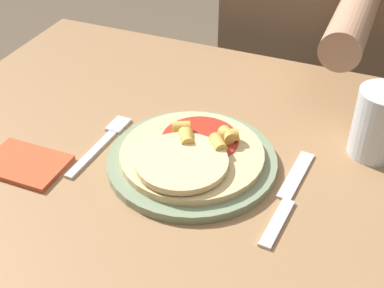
{
  "coord_description": "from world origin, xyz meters",
  "views": [
    {
      "loc": [
        0.23,
        -0.56,
        1.29
      ],
      "look_at": [
        -0.02,
        0.04,
        0.81
      ],
      "focal_mm": 50.0,
      "sensor_mm": 36.0,
      "label": 1
    }
  ],
  "objects_px": {
    "dining_table": "(196,240)",
    "plate": "(192,161)",
    "person_diner": "(309,43)",
    "pizza": "(192,153)",
    "fork": "(103,141)",
    "knife": "(287,197)",
    "drinking_glass": "(379,123)"
  },
  "relations": [
    {
      "from": "pizza",
      "to": "fork",
      "type": "bearing_deg",
      "value": 179.65
    },
    {
      "from": "plate",
      "to": "person_diner",
      "type": "distance_m",
      "value": 0.6
    },
    {
      "from": "plate",
      "to": "person_diner",
      "type": "bearing_deg",
      "value": 84.39
    },
    {
      "from": "fork",
      "to": "person_diner",
      "type": "distance_m",
      "value": 0.64
    },
    {
      "from": "plate",
      "to": "knife",
      "type": "bearing_deg",
      "value": -7.34
    },
    {
      "from": "plate",
      "to": "fork",
      "type": "bearing_deg",
      "value": -179.0
    },
    {
      "from": "drinking_glass",
      "to": "plate",
      "type": "bearing_deg",
      "value": -151.31
    },
    {
      "from": "knife",
      "to": "fork",
      "type": "bearing_deg",
      "value": 176.81
    },
    {
      "from": "pizza",
      "to": "knife",
      "type": "xyz_separation_m",
      "value": [
        0.16,
        -0.02,
        -0.02
      ]
    },
    {
      "from": "fork",
      "to": "drinking_glass",
      "type": "height_order",
      "value": "drinking_glass"
    },
    {
      "from": "dining_table",
      "to": "plate",
      "type": "height_order",
      "value": "plate"
    },
    {
      "from": "plate",
      "to": "drinking_glass",
      "type": "bearing_deg",
      "value": 28.69
    },
    {
      "from": "plate",
      "to": "person_diner",
      "type": "xyz_separation_m",
      "value": [
        0.06,
        0.6,
        -0.06
      ]
    },
    {
      "from": "pizza",
      "to": "person_diner",
      "type": "xyz_separation_m",
      "value": [
        0.06,
        0.6,
        -0.08
      ]
    },
    {
      "from": "knife",
      "to": "pizza",
      "type": "bearing_deg",
      "value": 173.96
    },
    {
      "from": "dining_table",
      "to": "person_diner",
      "type": "xyz_separation_m",
      "value": [
        0.04,
        0.64,
        0.07
      ]
    },
    {
      "from": "fork",
      "to": "drinking_glass",
      "type": "relative_size",
      "value": 1.55
    },
    {
      "from": "pizza",
      "to": "knife",
      "type": "height_order",
      "value": "pizza"
    },
    {
      "from": "fork",
      "to": "knife",
      "type": "bearing_deg",
      "value": -3.19
    },
    {
      "from": "person_diner",
      "to": "plate",
      "type": "bearing_deg",
      "value": -95.61
    },
    {
      "from": "drinking_glass",
      "to": "person_diner",
      "type": "bearing_deg",
      "value": 113.43
    },
    {
      "from": "knife",
      "to": "drinking_glass",
      "type": "distance_m",
      "value": 0.2
    },
    {
      "from": "pizza",
      "to": "knife",
      "type": "relative_size",
      "value": 1.01
    },
    {
      "from": "pizza",
      "to": "person_diner",
      "type": "bearing_deg",
      "value": 84.5
    },
    {
      "from": "dining_table",
      "to": "drinking_glass",
      "type": "relative_size",
      "value": 9.26
    },
    {
      "from": "dining_table",
      "to": "drinking_glass",
      "type": "bearing_deg",
      "value": 37.63
    },
    {
      "from": "person_diner",
      "to": "fork",
      "type": "bearing_deg",
      "value": -109.8
    },
    {
      "from": "drinking_glass",
      "to": "pizza",
      "type": "bearing_deg",
      "value": -150.6
    },
    {
      "from": "plate",
      "to": "knife",
      "type": "distance_m",
      "value": 0.16
    },
    {
      "from": "dining_table",
      "to": "fork",
      "type": "height_order",
      "value": "fork"
    },
    {
      "from": "pizza",
      "to": "person_diner",
      "type": "distance_m",
      "value": 0.61
    },
    {
      "from": "drinking_glass",
      "to": "dining_table",
      "type": "bearing_deg",
      "value": -142.37
    }
  ]
}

